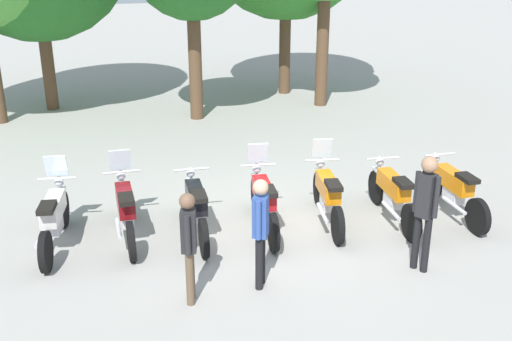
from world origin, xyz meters
name	(u,v)px	position (x,y,z in m)	size (l,w,h in m)	color
ground_plane	(264,229)	(0.00, 0.00, 0.00)	(80.00, 80.00, 0.00)	#9E9B93
motorcycle_0	(54,217)	(-3.45, 0.34, 0.52)	(0.69, 2.18, 1.37)	black
motorcycle_1	(126,209)	(-2.30, 0.34, 0.52)	(0.62, 2.19, 1.37)	black
motorcycle_2	(196,207)	(-1.15, 0.12, 0.50)	(0.62, 2.19, 0.99)	black
motorcycle_3	(264,201)	(0.00, 0.03, 0.52)	(0.63, 2.19, 1.37)	black
motorcycle_4	(328,195)	(1.16, -0.03, 0.52)	(0.72, 2.17, 1.37)	black
motorcycle_5	(393,194)	(2.30, -0.27, 0.50)	(0.62, 2.19, 0.99)	black
motorcycle_6	(453,189)	(3.45, -0.38, 0.50)	(0.62, 2.19, 0.99)	black
person_0	(260,226)	(-0.58, -1.76, 0.97)	(0.30, 0.39, 1.66)	black
person_1	(189,240)	(-1.62, -1.88, 0.94)	(0.26, 0.41, 1.63)	brown
person_2	(425,204)	(1.88, -1.98, 1.09)	(0.33, 0.39, 1.83)	black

